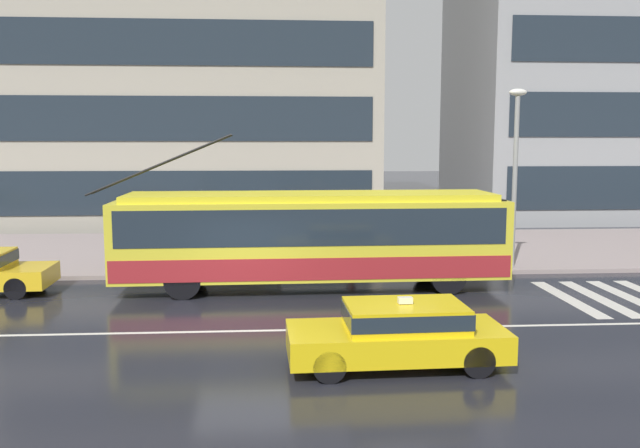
# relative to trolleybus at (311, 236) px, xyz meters

# --- Properties ---
(ground_plane) EXTENTS (160.00, 160.00, 0.00)m
(ground_plane) POSITION_rel_trolleybus_xyz_m (-1.90, -3.28, -1.60)
(ground_plane) COLOR black
(sidewalk_slab) EXTENTS (80.00, 10.00, 0.14)m
(sidewalk_slab) POSITION_rel_trolleybus_xyz_m (-1.90, 6.60, -1.53)
(sidewalk_slab) COLOR gray
(sidewalk_slab) RESTS_ON ground_plane
(crosswalk_stripe_edge_near) EXTENTS (0.44, 4.40, 0.01)m
(crosswalk_stripe_edge_near) POSITION_rel_trolleybus_xyz_m (7.18, -1.84, -1.59)
(crosswalk_stripe_edge_near) COLOR beige
(crosswalk_stripe_edge_near) RESTS_ON ground_plane
(crosswalk_stripe_inner_a) EXTENTS (0.44, 4.40, 0.01)m
(crosswalk_stripe_inner_a) POSITION_rel_trolleybus_xyz_m (8.08, -1.84, -1.59)
(crosswalk_stripe_inner_a) COLOR beige
(crosswalk_stripe_inner_a) RESTS_ON ground_plane
(crosswalk_stripe_center) EXTENTS (0.44, 4.40, 0.01)m
(crosswalk_stripe_center) POSITION_rel_trolleybus_xyz_m (8.98, -1.84, -1.59)
(crosswalk_stripe_center) COLOR beige
(crosswalk_stripe_center) RESTS_ON ground_plane
(lane_centre_line) EXTENTS (72.00, 0.14, 0.01)m
(lane_centre_line) POSITION_rel_trolleybus_xyz_m (-1.90, -4.48, -1.59)
(lane_centre_line) COLOR silver
(lane_centre_line) RESTS_ON ground_plane
(trolleybus) EXTENTS (12.33, 2.72, 4.65)m
(trolleybus) POSITION_rel_trolleybus_xyz_m (0.00, 0.00, 0.00)
(trolleybus) COLOR gold
(trolleybus) RESTS_ON ground_plane
(taxi_oncoming_near) EXTENTS (4.34, 1.89, 1.39)m
(taxi_oncoming_near) POSITION_rel_trolleybus_xyz_m (1.36, -7.12, -0.89)
(taxi_oncoming_near) COLOR yellow
(taxi_oncoming_near) RESTS_ON ground_plane
(bus_shelter) EXTENTS (3.87, 1.90, 2.47)m
(bus_shelter) POSITION_rel_trolleybus_xyz_m (-2.74, 3.97, 0.43)
(bus_shelter) COLOR gray
(bus_shelter) RESTS_ON sidewalk_slab
(pedestrian_at_shelter) EXTENTS (1.40, 1.40, 1.91)m
(pedestrian_at_shelter) POSITION_rel_trolleybus_xyz_m (1.60, 3.55, 0.06)
(pedestrian_at_shelter) COLOR #494142
(pedestrian_at_shelter) RESTS_ON sidewalk_slab
(pedestrian_approaching_curb) EXTENTS (0.44, 0.44, 1.66)m
(pedestrian_approaching_curb) POSITION_rel_trolleybus_xyz_m (4.34, 2.21, -0.47)
(pedestrian_approaching_curb) COLOR #21222C
(pedestrian_approaching_curb) RESTS_ON sidewalk_slab
(pedestrian_walking_past) EXTENTS (1.16, 1.16, 1.95)m
(pedestrian_walking_past) POSITION_rel_trolleybus_xyz_m (-4.68, 4.43, 0.10)
(pedestrian_walking_past) COLOR brown
(pedestrian_walking_past) RESTS_ON sidewalk_slab
(street_lamp) EXTENTS (0.60, 0.32, 6.02)m
(street_lamp) POSITION_rel_trolleybus_xyz_m (6.98, 2.10, 2.15)
(street_lamp) COLOR gray
(street_lamp) RESTS_ON sidewalk_slab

